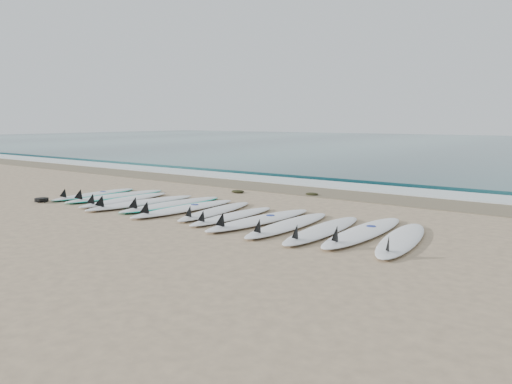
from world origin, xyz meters
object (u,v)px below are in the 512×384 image
Objects in this scene: surfboard_12 at (401,239)px; leash_coil at (42,200)px; surfboard_6 at (214,211)px; surfboard_0 at (94,194)px.

surfboard_12 is 8.45m from leash_coil.
surfboard_6 is at bearing 168.86° from surfboard_12.
surfboard_6 is 5.63× the size of leash_coil.
surfboard_0 is 0.99× the size of surfboard_6.
surfboard_6 is 0.95× the size of surfboard_12.
leash_coil is at bearing -170.69° from surfboard_6.
surfboard_6 is 4.52m from leash_coil.
leash_coil is (-8.36, -1.19, -0.01)m from surfboard_12.
leash_coil is (-4.32, -1.31, -0.01)m from surfboard_6.
surfboard_6 reaches higher than surfboard_0.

